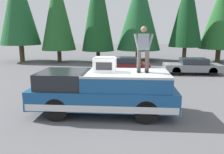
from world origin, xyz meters
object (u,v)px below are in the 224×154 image
at_px(compressor_unit, 105,64).
at_px(parked_car_maroon, 123,65).
at_px(parked_car_grey, 192,66).
at_px(pickup_truck, 103,92).
at_px(person_on_truck_bed, 143,48).

bearing_deg(compressor_unit, parked_car_maroon, -2.76).
distance_m(compressor_unit, parked_car_grey, 10.35).
xyz_separation_m(pickup_truck, compressor_unit, (0.03, -0.06, 1.05)).
xyz_separation_m(pickup_truck, parked_car_grey, (8.65, -5.63, -0.29)).
relative_size(compressor_unit, person_on_truck_bed, 0.50).
relative_size(person_on_truck_bed, parked_car_grey, 0.41).
bearing_deg(parked_car_maroon, parked_car_grey, -92.25).
distance_m(person_on_truck_bed, parked_car_maroon, 9.10).
xyz_separation_m(compressor_unit, parked_car_grey, (8.62, -5.58, -1.35)).
relative_size(person_on_truck_bed, parked_car_maroon, 0.41).
relative_size(pickup_truck, person_on_truck_bed, 3.28).
distance_m(compressor_unit, person_on_truck_bed, 1.56).
height_order(compressor_unit, parked_car_grey, compressor_unit).
xyz_separation_m(pickup_truck, person_on_truck_bed, (0.02, -1.48, 1.68)).
bearing_deg(parked_car_grey, person_on_truck_bed, 154.30).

